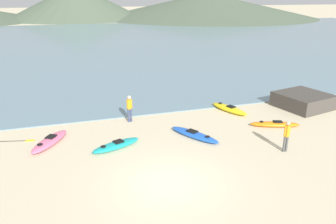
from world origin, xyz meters
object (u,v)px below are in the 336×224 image
object	(u,v)px
kayak_on_sand_2	(229,109)
loose_paddle	(7,141)
kayak_on_sand_0	(194,135)
shoreline_rock	(303,101)
kayak_on_sand_4	(50,141)
person_near_foreground	(287,134)
person_near_waterline	(130,107)
kayak_on_sand_1	(116,145)
kayak_on_sand_3	(275,124)

from	to	relation	value
kayak_on_sand_2	loose_paddle	xyz separation A→B (m)	(-13.21, -0.73, -0.17)
loose_paddle	kayak_on_sand_0	bearing A→B (deg)	-14.14
kayak_on_sand_2	shoreline_rock	xyz separation A→B (m)	(5.11, -0.74, 0.30)
kayak_on_sand_4	loose_paddle	size ratio (longest dim) A/B	1.03
kayak_on_sand_4	shoreline_rock	distance (m)	16.20
kayak_on_sand_4	loose_paddle	world-z (taller)	kayak_on_sand_4
kayak_on_sand_0	person_near_foreground	size ratio (longest dim) A/B	1.93
person_near_foreground	loose_paddle	distance (m)	14.15
kayak_on_sand_2	loose_paddle	world-z (taller)	kayak_on_sand_2
kayak_on_sand_2	loose_paddle	size ratio (longest dim) A/B	1.08
kayak_on_sand_0	kayak_on_sand_4	world-z (taller)	kayak_on_sand_4
person_near_waterline	kayak_on_sand_4	bearing A→B (deg)	-157.33
kayak_on_sand_2	person_near_foreground	distance (m)	6.07
kayak_on_sand_1	person_near_foreground	xyz separation A→B (m)	(7.77, -2.86, 0.77)
kayak_on_sand_2	shoreline_rock	world-z (taller)	shoreline_rock
kayak_on_sand_4	kayak_on_sand_3	bearing A→B (deg)	-6.41
kayak_on_sand_1	person_near_waterline	size ratio (longest dim) A/B	1.66
person_near_foreground	shoreline_rock	world-z (taller)	person_near_foreground
kayak_on_sand_1	kayak_on_sand_3	world-z (taller)	kayak_on_sand_3
kayak_on_sand_3	loose_paddle	distance (m)	14.72
kayak_on_sand_3	kayak_on_sand_4	distance (m)	12.44
person_near_waterline	loose_paddle	xyz separation A→B (m)	(-6.67, -0.86, -0.92)
kayak_on_sand_0	kayak_on_sand_3	bearing A→B (deg)	-0.20
kayak_on_sand_1	kayak_on_sand_2	distance (m)	8.50
person_near_waterline	loose_paddle	bearing A→B (deg)	-172.65
kayak_on_sand_4	person_near_waterline	bearing A→B (deg)	22.67
kayak_on_sand_1	shoreline_rock	world-z (taller)	shoreline_rock
kayak_on_sand_0	kayak_on_sand_4	xyz separation A→B (m)	(-7.36, 1.37, 0.03)
shoreline_rock	kayak_on_sand_3	bearing A→B (deg)	-147.77
kayak_on_sand_2	kayak_on_sand_4	xyz separation A→B (m)	(-11.06, -1.75, -0.01)
kayak_on_sand_4	loose_paddle	xyz separation A→B (m)	(-2.16, 1.03, -0.16)
kayak_on_sand_0	person_near_foreground	distance (m)	4.66
loose_paddle	kayak_on_sand_3	bearing A→B (deg)	-9.45
person_near_foreground	shoreline_rock	bearing A→B (deg)	45.26
kayak_on_sand_2	kayak_on_sand_3	distance (m)	3.40
kayak_on_sand_2	kayak_on_sand_3	world-z (taller)	kayak_on_sand_2
kayak_on_sand_3	person_near_foreground	bearing A→B (deg)	-116.32
kayak_on_sand_0	kayak_on_sand_4	size ratio (longest dim) A/B	1.08
kayak_on_sand_0	person_near_waterline	bearing A→B (deg)	131.17
kayak_on_sand_4	shoreline_rock	xyz separation A→B (m)	(16.17, 1.01, 0.30)
kayak_on_sand_4	kayak_on_sand_1	bearing A→B (deg)	-23.93
kayak_on_sand_2	kayak_on_sand_3	bearing A→B (deg)	-67.44
kayak_on_sand_4	kayak_on_sand_2	bearing A→B (deg)	9.00
kayak_on_sand_2	kayak_on_sand_3	size ratio (longest dim) A/B	1.04
kayak_on_sand_1	kayak_on_sand_4	xyz separation A→B (m)	(-3.17, 1.41, 0.03)
kayak_on_sand_3	kayak_on_sand_4	world-z (taller)	kayak_on_sand_4
kayak_on_sand_3	person_near_waterline	world-z (taller)	person_near_waterline
kayak_on_sand_1	person_near_foreground	distance (m)	8.31
kayak_on_sand_3	person_near_waterline	size ratio (longest dim) A/B	1.75
kayak_on_sand_2	shoreline_rock	size ratio (longest dim) A/B	0.97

